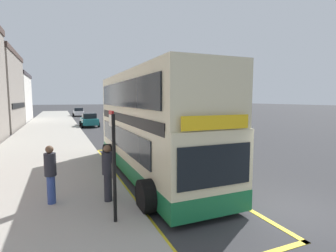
% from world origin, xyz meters
% --- Properties ---
extents(ground_plane, '(260.00, 260.00, 0.00)m').
position_xyz_m(ground_plane, '(0.00, 32.00, 0.00)').
color(ground_plane, '#333335').
extents(pavement_near, '(6.00, 76.00, 0.14)m').
position_xyz_m(pavement_near, '(-7.00, 32.00, 0.07)').
color(pavement_near, '#A39E93').
rests_on(pavement_near, ground).
extents(double_decker_bus, '(3.20, 10.07, 4.40)m').
position_xyz_m(double_decker_bus, '(-2.46, 5.40, 2.06)').
color(double_decker_bus, beige).
rests_on(double_decker_bus, ground).
extents(bus_bay_markings, '(3.14, 13.03, 0.01)m').
position_xyz_m(bus_bay_markings, '(-2.43, 5.33, 0.01)').
color(bus_bay_markings, yellow).
rests_on(bus_bay_markings, ground).
extents(bus_stop_sign, '(0.09, 0.51, 2.87)m').
position_xyz_m(bus_stop_sign, '(-4.84, 1.42, 1.81)').
color(bus_stop_sign, black).
rests_on(bus_stop_sign, pavement_near).
extents(parked_car_white_kerbside, '(2.09, 4.20, 1.62)m').
position_xyz_m(parked_car_white_kerbside, '(-2.62, 47.61, 0.80)').
color(parked_car_white_kerbside, silver).
rests_on(parked_car_white_kerbside, ground).
extents(parked_car_teal_across, '(2.09, 4.20, 1.62)m').
position_xyz_m(parked_car_teal_across, '(-2.78, 27.12, 0.80)').
color(parked_car_teal_across, '#196066').
rests_on(parked_car_teal_across, ground).
extents(pedestrian_waiting_near_sign, '(0.34, 0.34, 1.78)m').
position_xyz_m(pedestrian_waiting_near_sign, '(-6.39, 3.28, 1.11)').
color(pedestrian_waiting_near_sign, '#33478C').
rests_on(pedestrian_waiting_near_sign, pavement_near).
extents(pedestrian_further_back, '(0.34, 0.34, 1.77)m').
position_xyz_m(pedestrian_further_back, '(-4.77, 2.80, 1.11)').
color(pedestrian_further_back, '#26262D').
rests_on(pedestrian_further_back, pavement_near).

